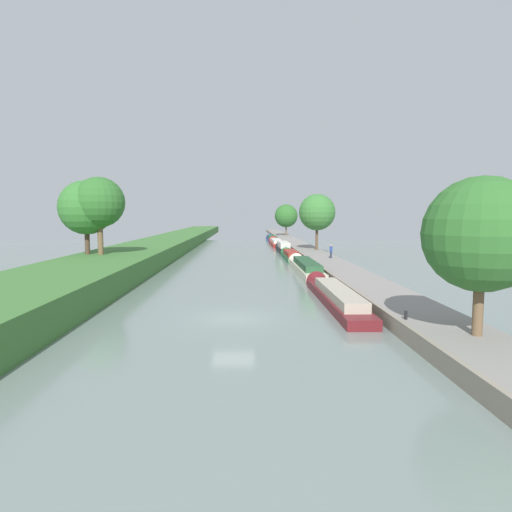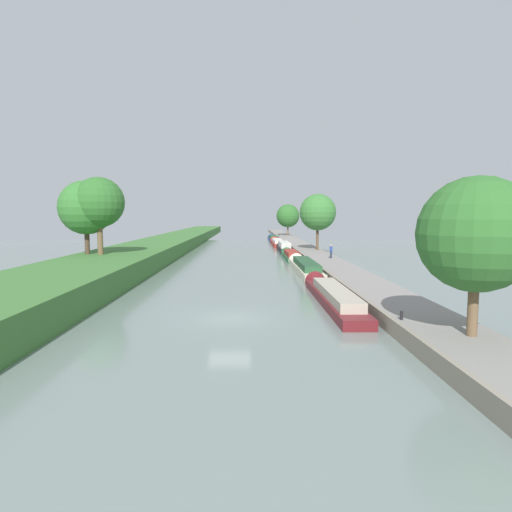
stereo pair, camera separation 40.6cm
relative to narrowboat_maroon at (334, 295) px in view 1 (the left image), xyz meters
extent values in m
plane|color=slate|center=(-6.97, -4.67, -0.50)|extent=(160.00, 160.00, 0.00)
cube|color=#3D7033|center=(-19.90, -4.67, 0.50)|extent=(8.67, 260.00, 2.00)
cube|color=gray|center=(3.55, -4.67, -0.09)|extent=(3.87, 260.00, 0.82)
cube|color=gray|center=(1.49, -4.67, -0.07)|extent=(0.25, 260.00, 0.87)
cube|color=maroon|center=(0.00, -0.70, -0.20)|extent=(1.87, 14.43, 0.61)
cube|color=#B2A893|center=(0.00, -1.42, 0.42)|extent=(1.53, 10.10, 0.61)
cone|color=maroon|center=(0.00, 7.07, -0.20)|extent=(1.78, 1.12, 1.78)
cube|color=beige|center=(0.15, 15.40, -0.12)|extent=(2.02, 14.71, 0.76)
cube|color=#234C2D|center=(0.15, 14.67, 0.57)|extent=(1.65, 10.30, 0.63)
cone|color=beige|center=(0.15, 23.36, -0.12)|extent=(1.92, 1.21, 1.92)
cube|color=#1E6033|center=(0.05, 29.63, -0.21)|extent=(1.82, 11.28, 0.60)
cube|color=maroon|center=(0.05, 29.07, 0.40)|extent=(1.49, 7.90, 0.62)
cone|color=#1E6033|center=(0.05, 35.81, -0.21)|extent=(1.73, 1.09, 1.73)
cube|color=black|center=(0.17, 42.52, -0.13)|extent=(1.90, 10.15, 0.74)
cube|color=silver|center=(0.17, 42.01, 0.68)|extent=(1.56, 7.11, 0.90)
cone|color=black|center=(0.17, 48.17, -0.13)|extent=(1.81, 1.14, 1.81)
cube|color=maroon|center=(-0.02, 56.72, -0.15)|extent=(2.08, 15.45, 0.70)
cube|color=silver|center=(-0.02, 55.94, 0.48)|extent=(1.71, 10.81, 0.57)
cone|color=maroon|center=(-0.02, 65.06, -0.15)|extent=(1.98, 1.25, 1.98)
cube|color=#283D93|center=(0.04, 72.82, -0.22)|extent=(2.05, 12.47, 0.56)
cube|color=#234C2D|center=(0.04, 72.20, 0.39)|extent=(1.68, 8.73, 0.67)
cone|color=#283D93|center=(0.04, 79.67, -0.22)|extent=(1.94, 1.23, 1.94)
cylinder|color=brown|center=(3.98, -11.52, 1.86)|extent=(0.45, 0.45, 3.10)
sphere|color=#2D6628|center=(3.98, -11.52, 4.80)|extent=(5.04, 5.04, 5.04)
cylinder|color=brown|center=(4.64, 35.81, 2.39)|extent=(0.39, 0.39, 4.16)
sphere|color=#387533|center=(4.64, 35.81, 5.98)|extent=(5.48, 5.48, 5.48)
cylinder|color=brown|center=(4.39, 82.27, 2.00)|extent=(0.40, 0.40, 3.36)
sphere|color=#2D6628|center=(4.39, 82.27, 5.30)|extent=(5.90, 5.90, 5.90)
cylinder|color=#4C3828|center=(-22.67, 15.69, 3.16)|extent=(0.49, 0.49, 3.32)
sphere|color=#33702D|center=(-22.67, 15.69, 6.35)|extent=(5.57, 5.57, 5.57)
cylinder|color=brown|center=(-21.17, 15.26, 3.49)|extent=(0.56, 0.56, 3.98)
sphere|color=#2D6628|center=(-21.17, 15.26, 6.89)|extent=(5.15, 5.15, 5.15)
cylinder|color=#282D42|center=(4.27, 22.87, 0.72)|extent=(0.26, 0.26, 0.82)
cylinder|color=#28428E|center=(4.27, 22.87, 1.44)|extent=(0.34, 0.34, 0.62)
sphere|color=tan|center=(4.27, 22.87, 1.86)|extent=(0.22, 0.22, 0.22)
cylinder|color=black|center=(1.92, -8.52, 0.54)|extent=(0.16, 0.16, 0.45)
cylinder|color=black|center=(1.92, 79.62, 0.54)|extent=(0.16, 0.16, 0.45)
camera|label=1|loc=(-6.29, -30.22, 5.64)|focal=30.74mm
camera|label=2|loc=(-5.88, -30.23, 5.64)|focal=30.74mm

